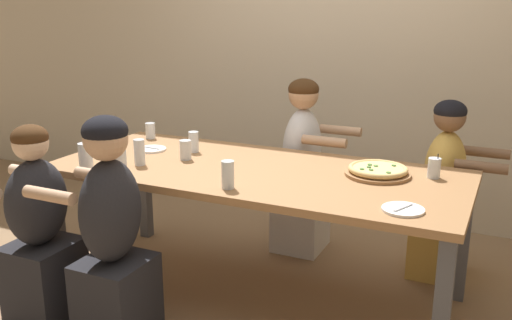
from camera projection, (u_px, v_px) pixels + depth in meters
ground_plane at (256, 292)px, 3.34m from camera, size 18.00×18.00×0.00m
restaurant_back_panel at (342, 7)px, 4.23m from camera, size 10.00×0.06×3.20m
dining_table at (256, 181)px, 3.15m from camera, size 2.27×0.98×0.76m
pizza_board_main at (378, 171)px, 3.01m from camera, size 0.35×0.35×0.05m
empty_plate_a at (403, 209)px, 2.51m from camera, size 0.19×0.19×0.02m
empty_plate_b at (151, 149)px, 3.52m from camera, size 0.18×0.18×0.02m
cocktail_glass_blue at (434, 169)px, 2.96m from camera, size 0.07×0.07×0.13m
drinking_glass_a at (185, 151)px, 3.30m from camera, size 0.07×0.07×0.11m
drinking_glass_b at (120, 156)px, 3.14m from camera, size 0.07×0.07×0.15m
drinking_glass_c at (140, 154)px, 3.19m from camera, size 0.06×0.06×0.15m
drinking_glass_d at (150, 131)px, 3.81m from camera, size 0.07×0.07×0.11m
drinking_glass_e at (228, 176)px, 2.79m from camera, size 0.06×0.06×0.14m
drinking_glass_f at (86, 158)px, 3.11m from camera, size 0.08×0.08×0.15m
drinking_glass_g at (194, 143)px, 3.47m from camera, size 0.06×0.06×0.13m
diner_near_midleft at (112, 239)px, 2.75m from camera, size 0.51×0.40×1.15m
diner_far_right at (443, 198)px, 3.45m from camera, size 0.51×0.40×1.10m
diner_far_center at (302, 173)px, 3.81m from camera, size 0.51×0.40×1.17m
diner_near_left at (40, 234)px, 2.96m from camera, size 0.51×0.40×1.06m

